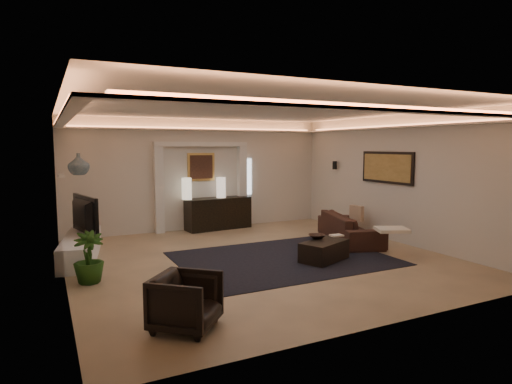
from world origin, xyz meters
name	(u,v)px	position (x,y,z in m)	size (l,w,h in m)	color
floor	(260,259)	(0.00, 0.00, 0.00)	(7.00, 7.00, 0.00)	tan
ceiling	(261,109)	(0.00, 0.00, 2.90)	(7.00, 7.00, 0.00)	white
wall_back	(201,174)	(0.00, 3.50, 1.45)	(7.00, 7.00, 0.00)	beige
wall_front	(392,209)	(0.00, -3.50, 1.45)	(7.00, 7.00, 0.00)	beige
wall_left	(61,194)	(-3.50, 0.00, 1.45)	(7.00, 7.00, 0.00)	beige
wall_right	(397,179)	(3.50, 0.00, 1.45)	(7.00, 7.00, 0.00)	beige
cove_soffit	(261,124)	(0.00, 0.00, 2.62)	(7.00, 7.00, 0.04)	silver
daylight_slit	(247,177)	(1.35, 3.48, 1.35)	(0.25, 0.03, 1.00)	white
area_rug	(283,258)	(0.40, -0.20, 0.01)	(4.00, 3.00, 0.01)	black
pilaster_left	(159,190)	(-1.15, 3.40, 1.10)	(0.22, 0.20, 2.20)	silver
pilaster_right	(242,186)	(1.15, 3.40, 1.10)	(0.22, 0.20, 2.20)	silver
alcove_header	(202,144)	(0.00, 3.40, 2.25)	(2.52, 0.20, 0.12)	silver
painting_frame	(201,167)	(0.00, 3.47, 1.65)	(0.74, 0.04, 0.74)	tan
painting_canvas	(201,167)	(0.00, 3.44, 1.65)	(0.62, 0.02, 0.62)	#4C2D1E
art_panel_frame	(387,168)	(3.47, 0.30, 1.70)	(0.04, 1.64, 0.74)	black
art_panel_gold	(386,168)	(3.44, 0.30, 1.70)	(0.02, 1.50, 0.62)	tan
wall_sconce	(335,165)	(3.38, 2.20, 1.68)	(0.12, 0.12, 0.22)	black
wall_niche	(62,176)	(-3.44, 1.40, 1.65)	(0.10, 0.55, 0.04)	silver
console	(218,214)	(0.39, 3.25, 0.40)	(1.74, 0.54, 0.87)	black
lamp_left	(187,190)	(-0.47, 3.25, 1.09)	(0.25, 0.25, 0.56)	#F2E6C2
lamp_right	(221,188)	(0.47, 3.25, 1.09)	(0.24, 0.24, 0.54)	beige
media_ledge	(81,248)	(-3.15, 1.55, 0.22)	(0.59, 2.38, 0.45)	white
tv	(79,215)	(-3.15, 1.81, 0.83)	(0.17, 1.32, 0.76)	black
figurine	(76,219)	(-3.15, 2.54, 0.64)	(0.14, 0.14, 0.39)	black
ginger_jar	(79,164)	(-3.15, 1.19, 1.87)	(0.38, 0.38, 0.40)	#4A525C
plant	(89,257)	(-3.15, -0.11, 0.42)	(0.47, 0.47, 0.83)	#1E4210
sofa	(350,228)	(2.55, 0.46, 0.32)	(0.86, 2.19, 0.64)	black
throw_blanket	(392,230)	(2.40, -1.02, 0.55)	(0.60, 0.49, 0.06)	beige
throw_pillow	(357,213)	(3.15, 0.96, 0.55)	(0.11, 0.37, 0.37)	tan
coffee_table	(324,251)	(1.02, -0.69, 0.21)	(0.99, 0.54, 0.37)	black
bowl	(317,235)	(1.03, -0.42, 0.45)	(0.31, 0.31, 0.08)	black
magazine	(337,234)	(1.51, -0.42, 0.42)	(0.25, 0.18, 0.03)	beige
armchair	(186,302)	(-2.27, -2.51, 0.34)	(0.72, 0.74, 0.67)	black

